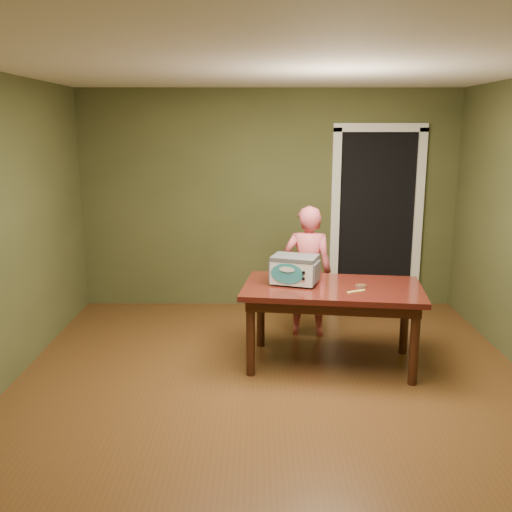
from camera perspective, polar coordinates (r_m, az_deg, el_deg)
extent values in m
plane|color=#593319|center=(4.82, 1.81, -13.76)|extent=(5.00, 5.00, 0.00)
cube|color=#4C4E29|center=(6.87, 1.26, 5.62)|extent=(4.50, 0.02, 2.60)
cube|color=#4C4E29|center=(2.01, 4.23, -12.40)|extent=(4.50, 0.02, 2.60)
cube|color=white|center=(4.34, 2.06, 18.66)|extent=(4.50, 5.00, 0.02)
cube|color=black|center=(7.34, 11.42, 3.86)|extent=(0.90, 0.60, 2.10)
cube|color=black|center=(7.04, 11.92, 3.46)|extent=(0.90, 0.02, 2.10)
cube|color=white|center=(6.94, 7.89, 3.49)|extent=(0.10, 0.06, 2.20)
cube|color=white|center=(7.14, 15.88, 3.38)|extent=(0.10, 0.06, 2.20)
cube|color=white|center=(6.94, 12.37, 12.44)|extent=(1.10, 0.06, 0.10)
cube|color=#3E150E|center=(5.22, 7.65, -3.25)|extent=(1.71, 1.11, 0.05)
cube|color=#32180C|center=(5.24, 7.63, -4.04)|extent=(1.57, 0.97, 0.10)
cylinder|color=#32180C|center=(5.05, -0.55, -8.16)|extent=(0.08, 0.08, 0.70)
cylinder|color=#32180C|center=(5.70, 0.48, -5.68)|extent=(0.08, 0.08, 0.70)
cylinder|color=#32180C|center=(5.05, 15.55, -8.64)|extent=(0.08, 0.08, 0.70)
cylinder|color=#32180C|center=(5.71, 14.64, -6.10)|extent=(0.08, 0.08, 0.70)
cylinder|color=#4C4F54|center=(5.18, 1.83, -2.86)|extent=(0.03, 0.03, 0.02)
cylinder|color=#4C4F54|center=(5.38, 2.48, -2.28)|extent=(0.03, 0.03, 0.02)
cylinder|color=#4C4F54|center=(5.10, 5.35, -3.16)|extent=(0.03, 0.03, 0.02)
cylinder|color=#4C4F54|center=(5.30, 5.87, -2.56)|extent=(0.03, 0.03, 0.02)
cube|color=white|center=(5.21, 3.89, -1.44)|extent=(0.46, 0.39, 0.22)
cube|color=#4C4F54|center=(5.18, 3.91, -0.17)|extent=(0.47, 0.40, 0.03)
cube|color=#4C4F54|center=(5.26, 1.73, -1.27)|extent=(0.10, 0.25, 0.17)
cube|color=#4C4F54|center=(5.16, 6.10, -1.61)|extent=(0.10, 0.25, 0.17)
ellipsoid|color=teal|center=(5.08, 3.12, -1.80)|extent=(0.29, 0.10, 0.19)
cylinder|color=black|center=(5.04, 4.78, -1.66)|extent=(0.03, 0.02, 0.03)
cylinder|color=black|center=(5.05, 4.77, -2.29)|extent=(0.03, 0.02, 0.02)
cylinder|color=silver|center=(5.21, 10.45, -2.97)|extent=(0.10, 0.10, 0.02)
cylinder|color=#472C17|center=(5.21, 10.45, -2.90)|extent=(0.09, 0.09, 0.01)
cube|color=#E0DC61|center=(5.06, 9.99, -3.49)|extent=(0.17, 0.10, 0.01)
imported|color=#DE5B67|center=(5.95, 5.20, -1.55)|extent=(0.54, 0.39, 1.38)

